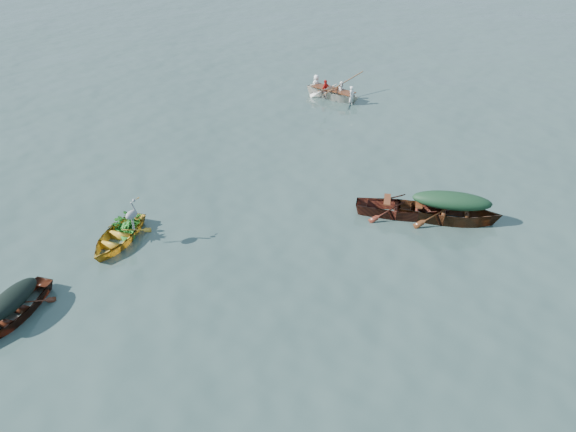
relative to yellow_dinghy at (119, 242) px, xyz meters
name	(u,v)px	position (x,y,z in m)	size (l,w,h in m)	color
ground	(221,252)	(2.74, 1.29, 0.00)	(140.00, 140.00, 0.00)	#384E49
yellow_dinghy	(119,242)	(0.00, 0.00, 0.00)	(1.29, 2.98, 0.79)	#C37A26
dark_covered_boat	(16,316)	(0.36, -3.52, 0.00)	(1.16, 3.12, 0.74)	#4E1F12
green_tarp_boat	(448,221)	(7.46, 6.37, 0.00)	(1.32, 4.23, 0.98)	#532D13
open_wooden_boat	(401,216)	(6.15, 5.85, 0.00)	(1.22, 3.92, 0.88)	#5F2717
rowed_boat	(333,99)	(-0.77, 13.67, 0.00)	(1.16, 3.86, 0.90)	white
dark_tarp_cover	(10,298)	(0.36, -3.52, 0.57)	(0.64, 1.72, 0.40)	black
green_tarp_cover	(452,200)	(7.46, 6.37, 0.75)	(0.72, 2.33, 0.52)	#14311B
thwart_benches	(403,203)	(6.15, 5.85, 0.46)	(0.73, 1.96, 0.04)	#562914
heron	(132,219)	(0.51, 0.21, 0.86)	(0.28, 0.40, 0.92)	#919599
dinghy_weeds	(126,212)	(-0.14, 0.53, 0.70)	(0.70, 0.90, 0.60)	#1B651A
rowers	(334,81)	(-0.77, 13.67, 0.83)	(1.04, 2.70, 0.76)	silver
oars	(334,89)	(-0.77, 13.67, 0.48)	(2.60, 0.60, 0.06)	brown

